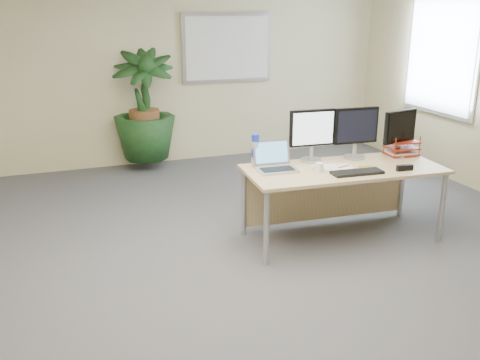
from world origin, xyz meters
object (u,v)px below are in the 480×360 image
object	(u,v)px
desk	(338,179)
monitor_right	(356,130)
monitor_left	(312,132)
laptop	(275,163)
floor_plant	(144,114)

from	to	relation	value
desk	monitor_right	size ratio (longest dim) A/B	3.77
monitor_left	laptop	world-z (taller)	monitor_left
monitor_left	laptop	distance (m)	0.50
desk	laptop	bearing A→B (deg)	172.84
floor_plant	monitor_right	distance (m)	3.07
floor_plant	monitor_left	bearing A→B (deg)	-66.61
monitor_left	laptop	bearing A→B (deg)	-164.31
desk	monitor_left	world-z (taller)	monitor_left
desk	laptop	world-z (taller)	laptop
desk	monitor_left	xyz separation A→B (m)	(-0.19, 0.20, 0.43)
monitor_left	monitor_right	bearing A→B (deg)	-6.83
monitor_left	monitor_right	world-z (taller)	same
monitor_right	laptop	distance (m)	0.90
monitor_left	desk	bearing A→B (deg)	-46.45
desk	monitor_left	size ratio (longest dim) A/B	3.77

